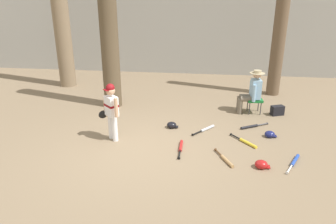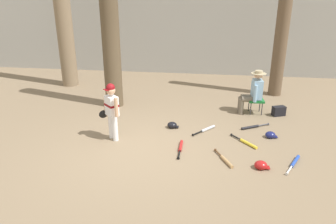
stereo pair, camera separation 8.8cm
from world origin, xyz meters
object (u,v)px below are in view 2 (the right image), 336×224
at_px(young_ballplayer, 111,108).
at_px(batting_helmet_navy, 270,135).
at_px(bat_aluminum_silver, 206,129).
at_px(bat_blue_youth, 294,163).
at_px(bat_black_composite, 252,127).
at_px(bat_wood_tan, 225,160).
at_px(tree_behind_spectator, 283,22).
at_px(batting_helmet_red, 261,165).
at_px(folding_stool, 256,101).
at_px(seated_spectator, 253,91).
at_px(bat_yellow_trainer, 246,143).
at_px(batting_helmet_black, 172,125).
at_px(bat_red_barrel, 181,147).
at_px(handbag_beside_stool, 279,111).
at_px(tree_near_player, 110,26).

bearing_deg(young_ballplayer, batting_helmet_navy, 9.28).
distance_m(bat_aluminum_silver, bat_blue_youth, 2.20).
relative_size(young_ballplayer, bat_black_composite, 1.81).
height_order(bat_wood_tan, bat_black_composite, same).
xyz_separation_m(tree_behind_spectator, bat_blue_youth, (-0.37, -4.59, -2.26)).
bearing_deg(batting_helmet_red, bat_wood_tan, 165.87).
xyz_separation_m(folding_stool, batting_helmet_navy, (0.18, -1.57, -0.30)).
height_order(young_ballplayer, seated_spectator, young_ballplayer).
height_order(bat_yellow_trainer, batting_helmet_black, batting_helmet_black).
relative_size(bat_yellow_trainer, bat_blue_youth, 0.87).
bearing_deg(bat_blue_youth, batting_helmet_black, 151.43).
xyz_separation_m(tree_behind_spectator, bat_yellow_trainer, (-1.21, -3.84, -2.26)).
bearing_deg(bat_wood_tan, bat_aluminum_silver, 106.07).
bearing_deg(bat_blue_youth, bat_red_barrel, 171.83).
distance_m(handbag_beside_stool, bat_black_composite, 1.26).
distance_m(tree_near_player, bat_yellow_trainer, 4.75).
bearing_deg(folding_stool, young_ballplayer, -147.53).
distance_m(tree_behind_spectator, batting_helmet_navy, 4.14).
distance_m(young_ballplayer, bat_red_barrel, 1.74).
distance_m(tree_behind_spectator, young_ballplayer, 6.01).
bearing_deg(young_ballplayer, batting_helmet_black, 33.19).
bearing_deg(bat_yellow_trainer, bat_aluminum_silver, 146.22).
distance_m(young_ballplayer, bat_black_composite, 3.45).
bearing_deg(handbag_beside_stool, batting_helmet_black, -155.62).
distance_m(young_ballplayer, bat_wood_tan, 2.69).
xyz_separation_m(tree_behind_spectator, handbag_beside_stool, (-0.21, -1.95, -2.17)).
xyz_separation_m(bat_aluminum_silver, bat_black_composite, (1.11, 0.31, -0.00)).
bearing_deg(batting_helmet_navy, bat_red_barrel, -156.95).
bearing_deg(bat_black_composite, bat_wood_tan, -111.44).
bearing_deg(young_ballplayer, handbag_beside_stool, 27.30).
xyz_separation_m(tree_near_player, batting_helmet_black, (1.91, -1.43, -2.20)).
height_order(handbag_beside_stool, bat_wood_tan, handbag_beside_stool).
relative_size(folding_stool, batting_helmet_red, 1.49).
bearing_deg(tree_near_player, bat_wood_tan, -42.84).
relative_size(bat_aluminum_silver, bat_blue_youth, 0.86).
bearing_deg(bat_blue_youth, batting_helmet_navy, 103.02).
xyz_separation_m(bat_aluminum_silver, batting_helmet_black, (-0.84, 0.05, 0.04)).
height_order(seated_spectator, batting_helmet_navy, seated_spectator).
xyz_separation_m(tree_behind_spectator, batting_helmet_red, (-1.04, -4.86, -2.23)).
relative_size(young_ballplayer, folding_stool, 3.05).
bearing_deg(bat_black_composite, seated_spectator, 85.66).
distance_m(handbag_beside_stool, batting_helmet_red, 3.02).
bearing_deg(bat_black_composite, bat_aluminum_silver, -164.42).
relative_size(folding_stool, batting_helmet_black, 1.52).
bearing_deg(tree_near_player, bat_blue_youth, -32.30).
bearing_deg(bat_wood_tan, bat_blue_youth, 4.29).
bearing_deg(bat_black_composite, handbag_beside_stool, 51.05).
xyz_separation_m(folding_stool, bat_black_composite, (-0.18, -1.07, -0.33)).
bearing_deg(bat_red_barrel, bat_aluminum_silver, 63.49).
distance_m(bat_black_composite, batting_helmet_black, 1.96).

